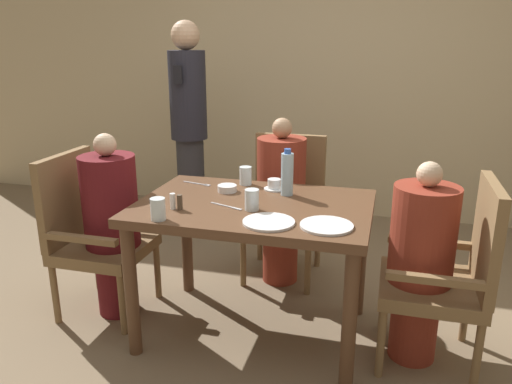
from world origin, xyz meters
The scene contains 22 objects.
ground_plane centered at (0.00, 0.00, 0.00)m, with size 16.00×16.00×0.00m, color #7A664C.
wall_back centered at (0.00, 2.22, 1.40)m, with size 8.00×0.06×2.80m.
dining_table centered at (0.00, 0.00, 0.67)m, with size 1.24×0.85×0.78m.
chair_left_side centered at (-1.02, 0.00, 0.52)m, with size 0.50×0.50×0.98m.
diner_in_left_chair centered at (-0.87, 0.00, 0.57)m, with size 0.32×0.32×1.11m.
chair_far_side centered at (0.00, 0.82, 0.52)m, with size 0.50×0.50×0.98m.
diner_in_far_chair centered at (0.00, 0.67, 0.58)m, with size 0.32×0.32×1.13m.
chair_right_side centered at (1.02, 0.00, 0.52)m, with size 0.50×0.50×0.98m.
diner_in_right_chair centered at (0.87, 0.00, 0.55)m, with size 0.32×0.32×1.06m.
standing_host centered at (-0.93, 1.36, 0.95)m, with size 0.30×0.33×1.76m.
plate_main_left centered at (0.15, -0.27, 0.78)m, with size 0.25×0.25×0.01m.
plate_main_right centered at (0.42, -0.24, 0.78)m, with size 0.25×0.25×0.01m.
teacup_with_saucer centered at (0.05, 0.28, 0.81)m, with size 0.12×0.12×0.06m.
bowl_small centered at (-0.20, 0.16, 0.80)m, with size 0.11×0.11×0.04m.
water_bottle centered at (0.14, 0.19, 0.90)m, with size 0.07×0.07×0.26m.
glass_tall_near centered at (0.02, -0.11, 0.83)m, with size 0.07×0.07×0.11m.
glass_tall_mid centered at (-0.14, 0.33, 0.83)m, with size 0.07×0.07×0.11m.
glass_tall_far centered at (-0.38, -0.37, 0.83)m, with size 0.07×0.07×0.11m.
salt_shaker centered at (-0.38, -0.20, 0.82)m, with size 0.03×0.03×0.08m.
pepper_shaker centered at (-0.34, -0.20, 0.82)m, with size 0.03×0.03×0.08m.
fork_beside_plate centered at (-0.41, 0.26, 0.78)m, with size 0.19×0.06×0.00m.
knife_beside_plate centered at (-0.12, -0.09, 0.78)m, with size 0.19×0.08×0.00m.
Camera 1 is at (0.68, -2.43, 1.62)m, focal length 35.00 mm.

